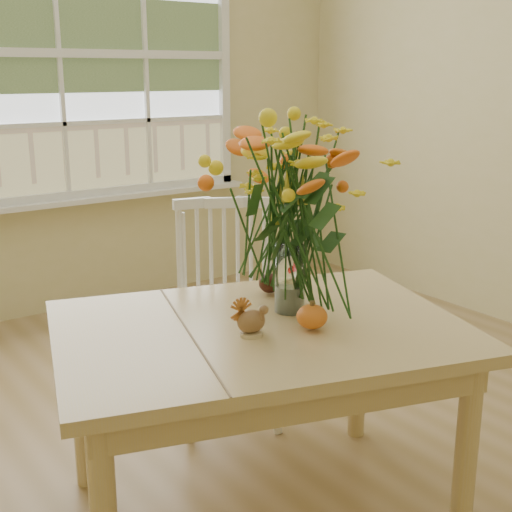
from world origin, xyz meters
TOP-DOWN VIEW (x-y plane):
  - floor at (0.00, 0.00)m, footprint 4.00×4.50m
  - wall_back at (0.00, 2.25)m, footprint 4.00×0.02m
  - window at (0.00, 2.21)m, footprint 2.42×0.12m
  - dining_table at (-0.28, -0.13)m, footprint 1.48×1.24m
  - windsor_chair at (0.03, 0.54)m, footprint 0.57×0.56m
  - flower_vase at (-0.12, -0.09)m, footprint 0.48×0.48m
  - pumpkin at (-0.17, -0.26)m, footprint 0.10×0.10m
  - turkey_figurine at (-0.36, -0.19)m, footprint 0.10×0.08m
  - dark_gourd at (-0.07, 0.10)m, footprint 0.13×0.08m

SIDE VIEW (x-z plane):
  - floor at x=0.00m, z-range -0.01..0.00m
  - windsor_chair at x=0.03m, z-range 0.06..0.97m
  - dining_table at x=-0.28m, z-range 0.25..0.93m
  - dark_gourd at x=-0.07m, z-range 0.68..0.75m
  - pumpkin at x=-0.17m, z-range 0.68..0.75m
  - turkey_figurine at x=-0.36m, z-range 0.67..0.78m
  - flower_vase at x=-0.12m, z-range 0.74..1.30m
  - wall_back at x=0.00m, z-range 0.00..2.70m
  - window at x=0.00m, z-range 0.66..2.40m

